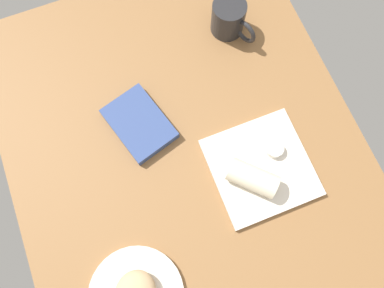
{
  "coord_description": "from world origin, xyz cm",
  "views": [
    {
      "loc": [
        -25.91,
        7.84,
        98.87
      ],
      "look_at": [
        -1.0,
        -1.93,
        7.0
      ],
      "focal_mm": 35.47,
      "sensor_mm": 36.0,
      "label": 1
    }
  ],
  "objects_px": {
    "sauce_cup": "(275,149)",
    "book_stack": "(139,124)",
    "coffee_mug": "(229,18)",
    "square_plate": "(261,167)",
    "breakfast_wrap": "(253,178)"
  },
  "relations": [
    {
      "from": "sauce_cup",
      "to": "book_stack",
      "type": "relative_size",
      "value": 0.21
    },
    {
      "from": "sauce_cup",
      "to": "coffee_mug",
      "type": "relative_size",
      "value": 0.32
    },
    {
      "from": "square_plate",
      "to": "book_stack",
      "type": "bearing_deg",
      "value": 48.25
    },
    {
      "from": "square_plate",
      "to": "book_stack",
      "type": "distance_m",
      "value": 0.33
    },
    {
      "from": "square_plate",
      "to": "breakfast_wrap",
      "type": "distance_m",
      "value": 0.06
    },
    {
      "from": "sauce_cup",
      "to": "book_stack",
      "type": "bearing_deg",
      "value": 56.74
    },
    {
      "from": "sauce_cup",
      "to": "coffee_mug",
      "type": "height_order",
      "value": "coffee_mug"
    },
    {
      "from": "sauce_cup",
      "to": "square_plate",
      "type": "bearing_deg",
      "value": 120.14
    },
    {
      "from": "coffee_mug",
      "to": "breakfast_wrap",
      "type": "bearing_deg",
      "value": 164.42
    },
    {
      "from": "sauce_cup",
      "to": "book_stack",
      "type": "xyz_separation_m",
      "value": [
        0.19,
        0.3,
        -0.01
      ]
    },
    {
      "from": "sauce_cup",
      "to": "breakfast_wrap",
      "type": "xyz_separation_m",
      "value": [
        -0.05,
        0.09,
        0.02
      ]
    },
    {
      "from": "coffee_mug",
      "to": "square_plate",
      "type": "bearing_deg",
      "value": 168.67
    },
    {
      "from": "square_plate",
      "to": "breakfast_wrap",
      "type": "height_order",
      "value": "breakfast_wrap"
    },
    {
      "from": "sauce_cup",
      "to": "breakfast_wrap",
      "type": "bearing_deg",
      "value": 120.14
    },
    {
      "from": "square_plate",
      "to": "coffee_mug",
      "type": "height_order",
      "value": "coffee_mug"
    }
  ]
}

